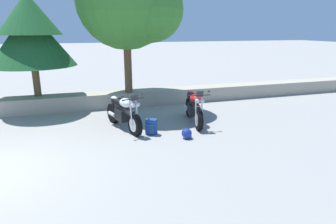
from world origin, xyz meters
TOP-DOWN VIEW (x-y plane):
  - stone_wall at (0.00, 4.80)m, footprint 36.00×0.80m
  - motorcycle_white_near_left at (3.29, 2.04)m, footprint 0.90×2.02m
  - motorcycle_red_centre at (5.50, 1.96)m, footprint 0.73×2.05m
  - rider_backpack at (3.95, 1.33)m, footprint 0.35×0.34m
  - rider_helmet at (4.78, 0.73)m, footprint 0.28×0.28m
  - pine_tree_mid_left at (0.68, 5.02)m, footprint 2.91×2.91m
  - leafy_tree_mid_right at (4.08, 4.51)m, footprint 3.65×3.48m

SIDE VIEW (x-z plane):
  - rider_helmet at x=4.78m, z-range 0.00..0.28m
  - rider_backpack at x=3.95m, z-range 0.01..0.48m
  - stone_wall at x=0.00m, z-range 0.00..0.55m
  - motorcycle_white_near_left at x=3.29m, z-range -0.10..1.07m
  - motorcycle_red_centre at x=5.50m, z-range -0.10..1.07m
  - pine_tree_mid_left at x=0.68m, z-range 1.04..4.54m
  - leafy_tree_mid_right at x=4.08m, z-range 1.26..6.31m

